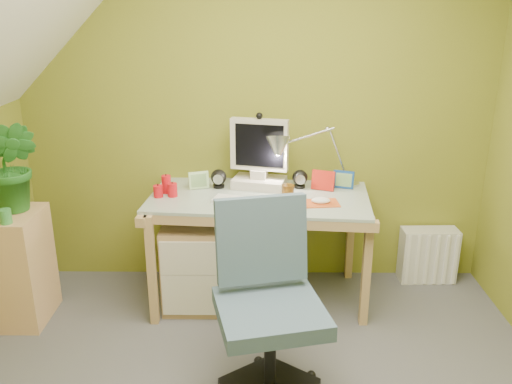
{
  "coord_description": "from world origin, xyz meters",
  "views": [
    {
      "loc": [
        0.03,
        -2.03,
        1.92
      ],
      "look_at": [
        0.0,
        1.0,
        0.85
      ],
      "focal_mm": 38.0,
      "sensor_mm": 36.0,
      "label": 1
    }
  ],
  "objects_px": {
    "task_chair": "(270,309)",
    "radiator": "(428,255)",
    "side_ledge": "(23,267)",
    "desk_lamp": "(328,143)",
    "monitor": "(259,151)",
    "desk": "(259,248)",
    "potted_plant": "(14,166)"
  },
  "relations": [
    {
      "from": "monitor",
      "to": "desk_lamp",
      "type": "height_order",
      "value": "desk_lamp"
    },
    {
      "from": "monitor",
      "to": "radiator",
      "type": "relative_size",
      "value": 1.25
    },
    {
      "from": "monitor",
      "to": "task_chair",
      "type": "distance_m",
      "value": 1.25
    },
    {
      "from": "potted_plant",
      "to": "side_ledge",
      "type": "bearing_deg",
      "value": -106.06
    },
    {
      "from": "monitor",
      "to": "side_ledge",
      "type": "xyz_separation_m",
      "value": [
        -1.47,
        -0.43,
        -0.63
      ]
    },
    {
      "from": "task_chair",
      "to": "radiator",
      "type": "xyz_separation_m",
      "value": [
        1.16,
        1.25,
        -0.32
      ]
    },
    {
      "from": "task_chair",
      "to": "radiator",
      "type": "height_order",
      "value": "task_chair"
    },
    {
      "from": "monitor",
      "to": "radiator",
      "type": "distance_m",
      "value": 1.45
    },
    {
      "from": "desk_lamp",
      "to": "task_chair",
      "type": "height_order",
      "value": "desk_lamp"
    },
    {
      "from": "desk",
      "to": "side_ledge",
      "type": "height_order",
      "value": "desk"
    },
    {
      "from": "desk_lamp",
      "to": "monitor",
      "type": "bearing_deg",
      "value": 173.08
    },
    {
      "from": "potted_plant",
      "to": "radiator",
      "type": "relative_size",
      "value": 1.42
    },
    {
      "from": "task_chair",
      "to": "radiator",
      "type": "bearing_deg",
      "value": 34.3
    },
    {
      "from": "task_chair",
      "to": "desk",
      "type": "bearing_deg",
      "value": 80.48
    },
    {
      "from": "desk_lamp",
      "to": "task_chair",
      "type": "distance_m",
      "value": 1.33
    },
    {
      "from": "monitor",
      "to": "side_ledge",
      "type": "bearing_deg",
      "value": -150.19
    },
    {
      "from": "task_chair",
      "to": "side_ledge",
      "type": "bearing_deg",
      "value": 141.6
    },
    {
      "from": "monitor",
      "to": "desk_lamp",
      "type": "xyz_separation_m",
      "value": [
        0.45,
        0.0,
        0.06
      ]
    },
    {
      "from": "side_ledge",
      "to": "monitor",
      "type": "bearing_deg",
      "value": 16.47
    },
    {
      "from": "desk_lamp",
      "to": "task_chair",
      "type": "bearing_deg",
      "value": -115.55
    },
    {
      "from": "desk",
      "to": "monitor",
      "type": "xyz_separation_m",
      "value": [
        0.0,
        0.18,
        0.62
      ]
    },
    {
      "from": "radiator",
      "to": "side_ledge",
      "type": "bearing_deg",
      "value": -170.64
    },
    {
      "from": "desk",
      "to": "monitor",
      "type": "distance_m",
      "value": 0.64
    },
    {
      "from": "monitor",
      "to": "potted_plant",
      "type": "distance_m",
      "value": 1.5
    },
    {
      "from": "desk",
      "to": "radiator",
      "type": "height_order",
      "value": "desk"
    },
    {
      "from": "desk_lamp",
      "to": "potted_plant",
      "type": "xyz_separation_m",
      "value": [
        -1.9,
        -0.38,
        -0.05
      ]
    },
    {
      "from": "side_ledge",
      "to": "potted_plant",
      "type": "height_order",
      "value": "potted_plant"
    },
    {
      "from": "radiator",
      "to": "task_chair",
      "type": "bearing_deg",
      "value": -134.44
    },
    {
      "from": "monitor",
      "to": "task_chair",
      "type": "relative_size",
      "value": 0.48
    },
    {
      "from": "desk_lamp",
      "to": "side_ledge",
      "type": "distance_m",
      "value": 2.08
    },
    {
      "from": "desk",
      "to": "monitor",
      "type": "relative_size",
      "value": 2.83
    },
    {
      "from": "monitor",
      "to": "side_ledge",
      "type": "height_order",
      "value": "monitor"
    }
  ]
}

